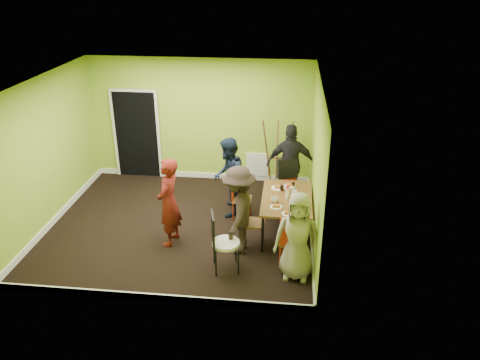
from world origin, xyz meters
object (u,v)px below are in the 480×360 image
object	(u,v)px
person_standing	(169,202)
orange_bottle	(286,191)
chair_back_end	(288,174)
easel	(277,156)
chair_front_end	(292,239)
chair_left_far	(238,195)
person_front_end	(298,236)
person_left_far	(228,177)
chair_bentwood	(221,239)
blue_bottle	(304,200)
dining_table	(287,200)
thermos	(287,193)
person_back_end	(291,164)
chair_left_near	(249,218)
person_left_near	(239,210)

from	to	relation	value
person_standing	orange_bottle	bearing A→B (deg)	118.24
chair_back_end	person_standing	bearing A→B (deg)	18.78
easel	chair_front_end	bearing A→B (deg)	-82.82
chair_left_far	person_front_end	xyz separation A→B (m)	(1.14, -1.80, 0.25)
person_front_end	chair_back_end	bearing A→B (deg)	99.55
person_standing	person_left_far	bearing A→B (deg)	151.71
chair_bentwood	chair_left_far	bearing A→B (deg)	164.16
blue_bottle	person_left_far	size ratio (longest dim) A/B	0.13
easel	orange_bottle	world-z (taller)	easel
dining_table	thermos	distance (m)	0.16
chair_back_end	person_left_far	size ratio (longest dim) A/B	0.64
person_left_far	person_front_end	world-z (taller)	person_left_far
chair_back_end	orange_bottle	xyz separation A→B (m)	(-0.02, -0.94, 0.07)
blue_bottle	person_back_end	world-z (taller)	person_back_end
person_standing	dining_table	bearing A→B (deg)	113.32
chair_left_near	person_standing	distance (m)	1.44
chair_left_far	chair_back_end	bearing A→B (deg)	123.99
chair_back_end	chair_bentwood	xyz separation A→B (m)	(-1.03, -2.40, -0.14)
chair_left_near	person_back_end	distance (m)	1.94
chair_bentwood	person_left_far	size ratio (longest dim) A/B	0.65
chair_back_end	person_front_end	bearing A→B (deg)	73.91
chair_bentwood	thermos	xyz separation A→B (m)	(1.03, 1.24, 0.28)
chair_left_far	chair_back_end	xyz separation A→B (m)	(0.95, 0.64, 0.22)
thermos	person_left_near	xyz separation A→B (m)	(-0.81, -0.65, -0.06)
chair_front_end	person_left_far	xyz separation A→B (m)	(-1.27, 1.73, 0.26)
chair_left_near	chair_bentwood	bearing A→B (deg)	-24.22
chair_front_end	orange_bottle	size ratio (longest dim) A/B	12.00
person_back_end	chair_bentwood	bearing A→B (deg)	64.47
blue_bottle	person_left_near	xyz separation A→B (m)	(-1.11, -0.41, -0.06)
dining_table	chair_bentwood	bearing A→B (deg)	-128.89
chair_bentwood	blue_bottle	world-z (taller)	chair_bentwood
easel	blue_bottle	distance (m)	2.14
person_left_far	person_left_near	bearing A→B (deg)	14.65
chair_left_far	blue_bottle	bearing A→B (deg)	59.02
chair_bentwood	blue_bottle	bearing A→B (deg)	113.56
thermos	person_back_end	bearing A→B (deg)	88.08
dining_table	chair_left_near	bearing A→B (deg)	-144.88
orange_bottle	person_left_near	world-z (taller)	person_left_near
chair_left_near	person_standing	xyz separation A→B (m)	(-1.41, -0.10, 0.29)
person_standing	person_front_end	bearing A→B (deg)	79.45
chair_front_end	person_left_far	world-z (taller)	person_left_far
chair_front_end	orange_bottle	distance (m)	1.30
chair_left_far	person_left_near	size ratio (longest dim) A/B	0.55
chair_left_far	chair_bentwood	distance (m)	1.76
dining_table	chair_bentwood	world-z (taller)	chair_bentwood
chair_left_far	chair_back_end	distance (m)	1.17
chair_front_end	blue_bottle	world-z (taller)	chair_front_end
chair_left_near	person_front_end	world-z (taller)	person_front_end
person_back_end	chair_back_end	bearing A→B (deg)	73.87
chair_left_far	chair_back_end	size ratio (longest dim) A/B	0.87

